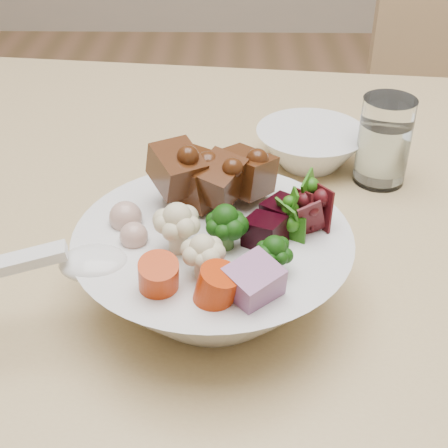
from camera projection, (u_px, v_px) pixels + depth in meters
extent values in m
cube|color=tan|center=(407.00, 250.00, 0.69)|extent=(1.76, 1.12, 0.04)
cylinder|color=tan|center=(388.00, 351.00, 1.29)|extent=(0.03, 0.03, 0.45)
cylinder|color=tan|center=(359.00, 245.00, 1.60)|extent=(0.03, 0.03, 0.45)
sphere|color=#0D3308|center=(225.00, 233.00, 0.53)|extent=(0.04, 0.04, 0.04)
sphere|color=beige|center=(178.00, 235.00, 0.52)|extent=(0.05, 0.05, 0.05)
cube|color=black|center=(282.00, 217.00, 0.56)|extent=(0.04, 0.04, 0.03)
cube|color=#86517C|center=(253.00, 284.00, 0.48)|extent=(0.05, 0.06, 0.04)
cylinder|color=#BE3805|center=(159.00, 278.00, 0.48)|extent=(0.04, 0.04, 0.03)
sphere|color=tan|center=(134.00, 236.00, 0.54)|extent=(0.03, 0.03, 0.03)
ellipsoid|color=silver|center=(94.00, 263.00, 0.52)|extent=(0.07, 0.06, 0.02)
cylinder|color=white|center=(384.00, 141.00, 0.74)|extent=(0.06, 0.06, 0.11)
cylinder|color=silver|center=(382.00, 151.00, 0.75)|extent=(0.05, 0.05, 0.07)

